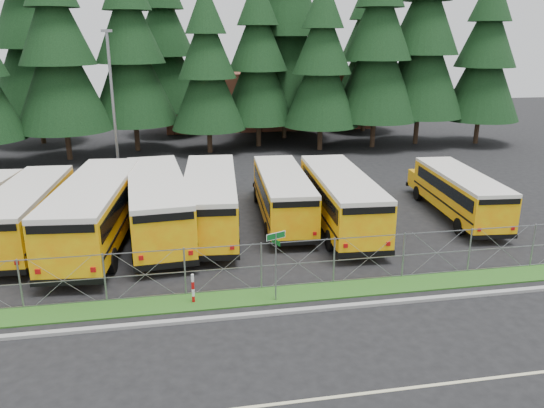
{
  "coord_description": "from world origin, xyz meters",
  "views": [
    {
      "loc": [
        -4.04,
        -20.06,
        9.72
      ],
      "look_at": [
        0.34,
        4.0,
        1.95
      ],
      "focal_mm": 35.0,
      "sensor_mm": 36.0,
      "label": 1
    }
  ],
  "objects_px": {
    "bus_6": "(339,200)",
    "bus_east": "(457,194)",
    "striped_bollard": "(193,289)",
    "bus_2": "(98,212)",
    "bus_1": "(30,214)",
    "bus_5": "(282,196)",
    "light_standard": "(113,101)",
    "street_sign": "(276,252)",
    "bus_3": "(157,205)",
    "bus_4": "(211,201)"
  },
  "relations": [
    {
      "from": "bus_1",
      "to": "street_sign",
      "type": "bearing_deg",
      "value": -34.52
    },
    {
      "from": "bus_6",
      "to": "street_sign",
      "type": "distance_m",
      "value": 9.07
    },
    {
      "from": "bus_1",
      "to": "bus_east",
      "type": "height_order",
      "value": "bus_1"
    },
    {
      "from": "bus_6",
      "to": "bus_1",
      "type": "bearing_deg",
      "value": -179.14
    },
    {
      "from": "bus_2",
      "to": "bus_3",
      "type": "distance_m",
      "value": 2.91
    },
    {
      "from": "bus_5",
      "to": "striped_bollard",
      "type": "height_order",
      "value": "bus_5"
    },
    {
      "from": "bus_1",
      "to": "bus_east",
      "type": "bearing_deg",
      "value": 2.76
    },
    {
      "from": "bus_2",
      "to": "bus_1",
      "type": "bearing_deg",
      "value": 170.43
    },
    {
      "from": "bus_4",
      "to": "light_standard",
      "type": "relative_size",
      "value": 1.13
    },
    {
      "from": "bus_6",
      "to": "striped_bollard",
      "type": "height_order",
      "value": "bus_6"
    },
    {
      "from": "light_standard",
      "to": "bus_3",
      "type": "bearing_deg",
      "value": -75.5
    },
    {
      "from": "bus_3",
      "to": "bus_5",
      "type": "bearing_deg",
      "value": 4.61
    },
    {
      "from": "bus_4",
      "to": "striped_bollard",
      "type": "xyz_separation_m",
      "value": [
        -1.26,
        -8.13,
        -0.9
      ]
    },
    {
      "from": "bus_1",
      "to": "bus_2",
      "type": "height_order",
      "value": "bus_2"
    },
    {
      "from": "bus_1",
      "to": "bus_5",
      "type": "distance_m",
      "value": 12.82
    },
    {
      "from": "street_sign",
      "to": "light_standard",
      "type": "xyz_separation_m",
      "value": [
        -7.53,
        19.68,
        3.47
      ]
    },
    {
      "from": "bus_2",
      "to": "light_standard",
      "type": "height_order",
      "value": "light_standard"
    },
    {
      "from": "bus_2",
      "to": "light_standard",
      "type": "xyz_separation_m",
      "value": [
        -0.16,
        12.25,
        3.91
      ]
    },
    {
      "from": "bus_2",
      "to": "bus_6",
      "type": "bearing_deg",
      "value": 6.55
    },
    {
      "from": "bus_3",
      "to": "striped_bollard",
      "type": "distance_m",
      "value": 7.96
    },
    {
      "from": "bus_2",
      "to": "street_sign",
      "type": "height_order",
      "value": "bus_2"
    },
    {
      "from": "striped_bollard",
      "to": "bus_2",
      "type": "bearing_deg",
      "value": 121.24
    },
    {
      "from": "bus_2",
      "to": "light_standard",
      "type": "relative_size",
      "value": 1.2
    },
    {
      "from": "bus_2",
      "to": "striped_bollard",
      "type": "height_order",
      "value": "bus_2"
    },
    {
      "from": "bus_2",
      "to": "bus_4",
      "type": "relative_size",
      "value": 1.06
    },
    {
      "from": "bus_6",
      "to": "bus_east",
      "type": "height_order",
      "value": "bus_6"
    },
    {
      "from": "bus_east",
      "to": "light_standard",
      "type": "height_order",
      "value": "light_standard"
    },
    {
      "from": "street_sign",
      "to": "striped_bollard",
      "type": "xyz_separation_m",
      "value": [
        -3.11,
        0.4,
        -1.43
      ]
    },
    {
      "from": "bus_6",
      "to": "bus_east",
      "type": "distance_m",
      "value": 7.01
    },
    {
      "from": "bus_4",
      "to": "bus_east",
      "type": "xyz_separation_m",
      "value": [
        13.68,
        -0.45,
        -0.21
      ]
    },
    {
      "from": "bus_3",
      "to": "striped_bollard",
      "type": "xyz_separation_m",
      "value": [
        1.45,
        -7.77,
        -0.95
      ]
    },
    {
      "from": "bus_east",
      "to": "striped_bollard",
      "type": "bearing_deg",
      "value": -147.78
    },
    {
      "from": "bus_1",
      "to": "light_standard",
      "type": "xyz_separation_m",
      "value": [
        3.15,
        11.37,
        4.08
      ]
    },
    {
      "from": "bus_5",
      "to": "street_sign",
      "type": "bearing_deg",
      "value": -99.15
    },
    {
      "from": "bus_5",
      "to": "bus_6",
      "type": "height_order",
      "value": "bus_6"
    },
    {
      "from": "bus_6",
      "to": "striped_bollard",
      "type": "bearing_deg",
      "value": -134.31
    },
    {
      "from": "bus_6",
      "to": "street_sign",
      "type": "bearing_deg",
      "value": -118.99
    },
    {
      "from": "bus_5",
      "to": "bus_6",
      "type": "relative_size",
      "value": 0.93
    },
    {
      "from": "street_sign",
      "to": "bus_2",
      "type": "bearing_deg",
      "value": 134.81
    },
    {
      "from": "street_sign",
      "to": "striped_bollard",
      "type": "height_order",
      "value": "street_sign"
    },
    {
      "from": "bus_3",
      "to": "striped_bollard",
      "type": "height_order",
      "value": "bus_3"
    },
    {
      "from": "bus_5",
      "to": "light_standard",
      "type": "height_order",
      "value": "light_standard"
    },
    {
      "from": "bus_3",
      "to": "bus_6",
      "type": "relative_size",
      "value": 1.05
    },
    {
      "from": "light_standard",
      "to": "bus_east",
      "type": "bearing_deg",
      "value": -30.92
    },
    {
      "from": "bus_3",
      "to": "bus_4",
      "type": "distance_m",
      "value": 2.73
    },
    {
      "from": "bus_2",
      "to": "striped_bollard",
      "type": "distance_m",
      "value": 8.27
    },
    {
      "from": "bus_1",
      "to": "bus_east",
      "type": "relative_size",
      "value": 1.1
    },
    {
      "from": "bus_6",
      "to": "street_sign",
      "type": "xyz_separation_m",
      "value": [
        -4.83,
        -7.66,
        0.56
      ]
    },
    {
      "from": "bus_2",
      "to": "striped_bollard",
      "type": "xyz_separation_m",
      "value": [
        4.26,
        -7.02,
        -0.99
      ]
    },
    {
      "from": "bus_3",
      "to": "bus_2",
      "type": "bearing_deg",
      "value": -169.87
    }
  ]
}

